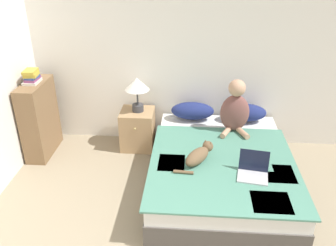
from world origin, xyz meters
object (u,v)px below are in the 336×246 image
(pillow_near, at_px, (193,111))
(book_stack_top, at_px, (32,77))
(table_lamp, at_px, (137,87))
(bookshelf, at_px, (40,119))
(cat_tabby, at_px, (199,155))
(person_sitting, at_px, (235,109))
(bed, at_px, (220,170))
(pillow_far, at_px, (245,112))
(nightstand, at_px, (138,129))
(laptop_open, at_px, (253,171))

(pillow_near, distance_m, book_stack_top, 2.16)
(table_lamp, distance_m, bookshelf, 1.39)
(pillow_near, relative_size, cat_tabby, 1.21)
(person_sitting, distance_m, bookshelf, 2.61)
(person_sitting, height_order, cat_tabby, person_sitting)
(person_sitting, relative_size, bookshelf, 0.67)
(pillow_near, xyz_separation_m, cat_tabby, (0.09, -1.08, -0.03))
(bed, relative_size, pillow_far, 3.63)
(nightstand, relative_size, bookshelf, 0.54)
(pillow_far, bearing_deg, table_lamp, -178.76)
(pillow_near, distance_m, bookshelf, 2.09)
(bed, relative_size, bookshelf, 2.07)
(bookshelf, distance_m, book_stack_top, 0.60)
(pillow_far, distance_m, laptop_open, 1.31)
(pillow_far, xyz_separation_m, cat_tabby, (-0.63, -1.08, -0.03))
(pillow_far, relative_size, laptop_open, 1.68)
(pillow_far, xyz_separation_m, person_sitting, (-0.17, -0.31, 0.19))
(pillow_near, bearing_deg, person_sitting, -29.72)
(bookshelf, bearing_deg, nightstand, 10.52)
(cat_tabby, xyz_separation_m, book_stack_top, (-2.15, 0.79, 0.57))
(pillow_far, bearing_deg, person_sitting, -119.47)
(pillow_near, distance_m, laptop_open, 1.46)
(pillow_near, relative_size, nightstand, 1.05)
(person_sitting, distance_m, laptop_open, 1.04)
(pillow_near, distance_m, pillow_far, 0.71)
(person_sitting, bearing_deg, table_lamp, 167.98)
(bed, height_order, pillow_far, pillow_far)
(bookshelf, bearing_deg, laptop_open, -20.58)
(pillow_far, xyz_separation_m, bookshelf, (-2.78, -0.29, -0.06))
(bed, relative_size, laptop_open, 6.10)
(nightstand, xyz_separation_m, book_stack_top, (-1.30, -0.24, 0.84))
(person_sitting, height_order, laptop_open, person_sitting)
(nightstand, relative_size, book_stack_top, 2.32)
(cat_tabby, relative_size, bookshelf, 0.47)
(person_sitting, xyz_separation_m, table_lamp, (-1.29, 0.28, 0.16))
(bed, xyz_separation_m, laptop_open, (0.30, -0.41, 0.28))
(bed, distance_m, table_lamp, 1.57)
(book_stack_top, bearing_deg, cat_tabby, -20.25)
(pillow_near, xyz_separation_m, book_stack_top, (-2.07, -0.29, 0.54))
(laptop_open, relative_size, bookshelf, 0.34)
(bed, xyz_separation_m, person_sitting, (0.18, 0.59, 0.54))
(cat_tabby, distance_m, bookshelf, 2.29)
(bed, distance_m, laptop_open, 0.58)
(person_sitting, distance_m, book_stack_top, 2.63)
(bed, distance_m, pillow_far, 1.03)
(cat_tabby, relative_size, table_lamp, 1.00)
(cat_tabby, distance_m, book_stack_top, 2.37)
(pillow_near, height_order, cat_tabby, pillow_near)
(pillow_far, height_order, laptop_open, laptop_open)
(laptop_open, bearing_deg, bed, 135.28)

